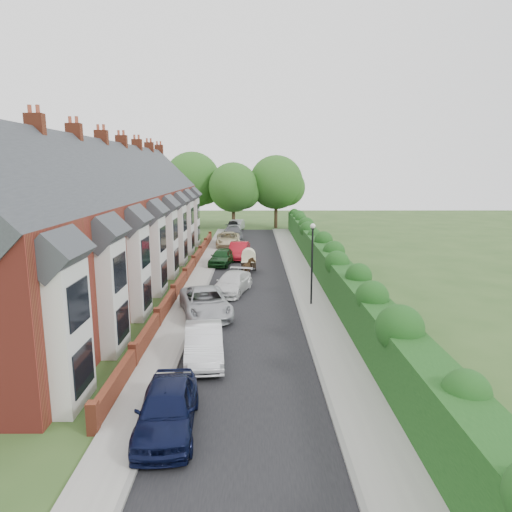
{
  "coord_description": "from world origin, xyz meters",
  "views": [
    {
      "loc": [
        -0.18,
        -23.4,
        8.42
      ],
      "look_at": [
        -0.02,
        8.99,
        2.2
      ],
      "focal_mm": 32.0,
      "sensor_mm": 36.0,
      "label": 1
    }
  ],
  "objects": [
    {
      "name": "car_silver_a",
      "position": [
        -2.41,
        -4.2,
        0.77
      ],
      "size": [
        2.14,
        4.83,
        1.54
      ],
      "primitive_type": "imported",
      "rotation": [
        0.0,
        0.0,
        0.11
      ],
      "color": "silver",
      "rests_on": "ground"
    },
    {
      "name": "car_extra_far",
      "position": [
        -2.54,
        39.28,
        0.74
      ],
      "size": [
        2.21,
        4.65,
        1.47
      ],
      "primitive_type": "imported",
      "rotation": [
        0.0,
        0.0,
        -0.15
      ],
      "color": "#A7AAAF",
      "rests_on": "ground"
    },
    {
      "name": "car_red",
      "position": [
        -1.6,
        19.2,
        0.78
      ],
      "size": [
        2.11,
        4.86,
        1.56
      ],
      "primitive_type": "imported",
      "rotation": [
        0.0,
        0.0,
        -0.1
      ],
      "color": "maroon",
      "rests_on": "ground"
    },
    {
      "name": "horse_cart",
      "position": [
        -0.61,
        13.46,
        1.12
      ],
      "size": [
        1.23,
        2.72,
        1.96
      ],
      "color": "black",
      "rests_on": "ground"
    },
    {
      "name": "road",
      "position": [
        -0.5,
        11.0,
        0.01
      ],
      "size": [
        6.0,
        58.0,
        0.02
      ],
      "primitive_type": "cube",
      "color": "black",
      "rests_on": "ground"
    },
    {
      "name": "kerb_hedge_side",
      "position": [
        2.55,
        11.0,
        0.07
      ],
      "size": [
        0.18,
        58.0,
        0.13
      ],
      "primitive_type": "cube",
      "color": "gray",
      "rests_on": "ground"
    },
    {
      "name": "car_navy",
      "position": [
        -3.0,
        -9.8,
        0.79
      ],
      "size": [
        2.15,
        4.74,
        1.58
      ],
      "primitive_type": "imported",
      "rotation": [
        0.0,
        0.0,
        0.06
      ],
      "color": "black",
      "rests_on": "ground"
    },
    {
      "name": "car_black",
      "position": [
        -3.0,
        38.6,
        0.74
      ],
      "size": [
        1.87,
        4.38,
        1.48
      ],
      "primitive_type": "imported",
      "rotation": [
        0.0,
        0.0,
        -0.03
      ],
      "color": "black",
      "rests_on": "ground"
    },
    {
      "name": "lamppost",
      "position": [
        3.4,
        4.0,
        3.3
      ],
      "size": [
        0.32,
        0.32,
        5.16
      ],
      "color": "black",
      "rests_on": "ground"
    },
    {
      "name": "tree_far_back",
      "position": [
        -8.59,
        43.08,
        6.62
      ],
      "size": [
        8.4,
        8.0,
        10.82
      ],
      "color": "#332316",
      "rests_on": "ground"
    },
    {
      "name": "car_grey",
      "position": [
        -2.68,
        30.98,
        0.79
      ],
      "size": [
        2.6,
        5.61,
        1.59
      ],
      "primitive_type": "imported",
      "rotation": [
        0.0,
        0.0,
        0.07
      ],
      "color": "#525359",
      "rests_on": "ground"
    },
    {
      "name": "car_silver_b",
      "position": [
        -3.0,
        2.1,
        0.78
      ],
      "size": [
        3.9,
        6.07,
        1.56
      ],
      "primitive_type": "imported",
      "rotation": [
        0.0,
        0.0,
        0.25
      ],
      "color": "#B0B2B7",
      "rests_on": "ground"
    },
    {
      "name": "hedge",
      "position": [
        5.4,
        11.0,
        1.6
      ],
      "size": [
        2.1,
        58.0,
        2.85
      ],
      "color": "#123A13",
      "rests_on": "ground"
    },
    {
      "name": "car_green",
      "position": [
        -3.0,
        16.2,
        0.74
      ],
      "size": [
        2.48,
        4.56,
        1.47
      ],
      "primitive_type": "imported",
      "rotation": [
        0.0,
        0.0,
        -0.18
      ],
      "color": "#103715",
      "rests_on": "ground"
    },
    {
      "name": "car_beige",
      "position": [
        -3.0,
        26.14,
        0.78
      ],
      "size": [
        2.85,
        5.7,
        1.55
      ],
      "primitive_type": "imported",
      "rotation": [
        0.0,
        0.0,
        0.05
      ],
      "color": "beige",
      "rests_on": "ground"
    },
    {
      "name": "garden_wall_row",
      "position": [
        -5.35,
        10.0,
        0.46
      ],
      "size": [
        0.35,
        40.35,
        1.1
      ],
      "color": "maroon",
      "rests_on": "ground"
    },
    {
      "name": "ground",
      "position": [
        0.0,
        0.0,
        0.0
      ],
      "size": [
        140.0,
        140.0,
        0.0
      ],
      "primitive_type": "plane",
      "color": "#2D4C1E",
      "rests_on": "ground"
    },
    {
      "name": "pavement_house_side",
      "position": [
        -4.35,
        11.0,
        0.06
      ],
      "size": [
        1.7,
        58.0,
        0.12
      ],
      "primitive_type": "cube",
      "color": "gray",
      "rests_on": "ground"
    },
    {
      "name": "pavement_hedge_side",
      "position": [
        3.6,
        11.0,
        0.06
      ],
      "size": [
        2.2,
        58.0,
        0.12
      ],
      "primitive_type": "cube",
      "color": "gray",
      "rests_on": "ground"
    },
    {
      "name": "kerb_house_side",
      "position": [
        -3.55,
        11.0,
        0.07
      ],
      "size": [
        0.18,
        58.0,
        0.13
      ],
      "primitive_type": "cube",
      "color": "gray",
      "rests_on": "ground"
    },
    {
      "name": "car_white",
      "position": [
        -1.67,
        7.0,
        0.7
      ],
      "size": [
        3.11,
        5.13,
        1.39
      ],
      "primitive_type": "imported",
      "rotation": [
        0.0,
        0.0,
        -0.26
      ],
      "color": "silver",
      "rests_on": "ground"
    },
    {
      "name": "terrace_row",
      "position": [
        -10.87,
        9.98,
        4.47
      ],
      "size": [
        9.05,
        40.5,
        11.5
      ],
      "color": "maroon",
      "rests_on": "ground"
    },
    {
      "name": "tree_far_right",
      "position": [
        3.39,
        42.08,
        6.31
      ],
      "size": [
        7.98,
        7.6,
        10.31
      ],
      "color": "#332316",
      "rests_on": "ground"
    },
    {
      "name": "horse",
      "position": [
        -0.61,
        11.57,
        0.74
      ],
      "size": [
        1.2,
        1.89,
        1.48
      ],
      "primitive_type": "imported",
      "rotation": [
        0.0,
        0.0,
        2.9
      ],
      "color": "#48311A",
      "rests_on": "ground"
    },
    {
      "name": "tree_far_left",
      "position": [
        -2.65,
        40.08,
        5.71
      ],
      "size": [
        7.14,
        6.8,
        9.29
      ],
      "color": "#332316",
      "rests_on": "ground"
    }
  ]
}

